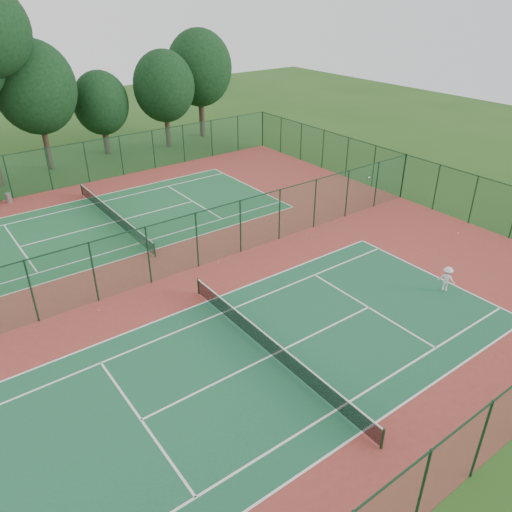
{
  "coord_description": "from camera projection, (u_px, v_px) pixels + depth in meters",
  "views": [
    {
      "loc": [
        -11.1,
        -22.74,
        14.75
      ],
      "look_at": [
        3.31,
        -3.36,
        1.6
      ],
      "focal_mm": 35.0,
      "sensor_mm": 36.0,
      "label": 1
    }
  ],
  "objects": [
    {
      "name": "stray_ball_b",
      "position": [
        307.0,
        235.0,
        33.3
      ],
      "size": [
        0.07,
        0.07,
        0.07
      ],
      "primitive_type": "sphere",
      "color": "gold",
      "rests_on": "red_pad"
    },
    {
      "name": "stray_ball_c",
      "position": [
        99.0,
        310.0,
        25.61
      ],
      "size": [
        0.07,
        0.07,
        0.07
      ],
      "primitive_type": "sphere",
      "color": "#B8D631",
      "rests_on": "red_pad"
    },
    {
      "name": "fence_east",
      "position": [
        403.0,
        176.0,
        38.53
      ],
      "size": [
        0.09,
        36.0,
        3.5
      ],
      "rotation": [
        0.0,
        0.0,
        1.57
      ],
      "color": "#18482D",
      "rests_on": "ground"
    },
    {
      "name": "ground",
      "position": [
        176.0,
        274.0,
        28.9
      ],
      "size": [
        120.0,
        120.0,
        0.0
      ],
      "primitive_type": "plane",
      "color": "#254C18",
      "rests_on": "ground"
    },
    {
      "name": "stray_ball_a",
      "position": [
        218.0,
        262.0,
        30.09
      ],
      "size": [
        0.07,
        0.07,
        0.07
      ],
      "primitive_type": "sphere",
      "color": "#D1E836",
      "rests_on": "red_pad"
    },
    {
      "name": "player_near",
      "position": [
        447.0,
        279.0,
        27.0
      ],
      "size": [
        0.82,
        1.06,
        1.45
      ],
      "primitive_type": "imported",
      "rotation": [
        0.0,
        0.0,
        1.91
      ],
      "color": "silver",
      "rests_on": "court_near"
    },
    {
      "name": "court_far",
      "position": [
        114.0,
        222.0,
        35.24
      ],
      "size": [
        23.77,
        10.97,
        0.01
      ],
      "primitive_type": "cube",
      "color": "#1E6136",
      "rests_on": "red_pad"
    },
    {
      "name": "fence_north",
      "position": [
        68.0,
        166.0,
        40.75
      ],
      "size": [
        40.0,
        0.09,
        3.5
      ],
      "color": "#1A4E30",
      "rests_on": "ground"
    },
    {
      "name": "evergreen_row",
      "position": [
        55.0,
        166.0,
        46.26
      ],
      "size": [
        39.0,
        5.0,
        12.0
      ],
      "primitive_type": null,
      "color": "black",
      "rests_on": "ground"
    },
    {
      "name": "court_near",
      "position": [
        272.0,
        355.0,
        22.55
      ],
      "size": [
        23.77,
        10.97,
        0.01
      ],
      "primitive_type": "cube",
      "color": "#1C593A",
      "rests_on": "red_pad"
    },
    {
      "name": "tennis_net_near",
      "position": [
        272.0,
        346.0,
        22.29
      ],
      "size": [
        0.1,
        12.9,
        0.97
      ],
      "color": "#15391C",
      "rests_on": "ground"
    },
    {
      "name": "fence_divider",
      "position": [
        173.0,
        247.0,
        28.06
      ],
      "size": [
        40.0,
        0.09,
        3.5
      ],
      "color": "#194D2B",
      "rests_on": "ground"
    },
    {
      "name": "red_pad",
      "position": [
        176.0,
        274.0,
        28.9
      ],
      "size": [
        40.0,
        36.0,
        0.01
      ],
      "primitive_type": "cube",
      "color": "maroon",
      "rests_on": "ground"
    },
    {
      "name": "trash_bin",
      "position": [
        9.0,
        198.0,
        38.22
      ],
      "size": [
        0.55,
        0.55,
        0.77
      ],
      "primitive_type": "cylinder",
      "rotation": [
        0.0,
        0.0,
        -0.35
      ],
      "color": "gray",
      "rests_on": "red_pad"
    },
    {
      "name": "tennis_net_far",
      "position": [
        113.0,
        215.0,
        34.98
      ],
      "size": [
        0.1,
        12.9,
        0.97
      ],
      "color": "#153B21",
      "rests_on": "ground"
    },
    {
      "name": "fence_south",
      "position": [
        453.0,
        464.0,
        15.37
      ],
      "size": [
        40.0,
        0.09,
        3.5
      ],
      "color": "#174727",
      "rests_on": "ground"
    }
  ]
}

